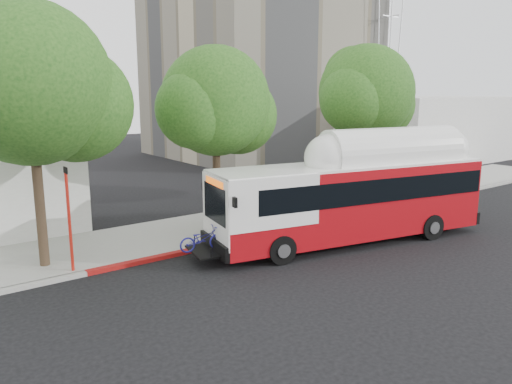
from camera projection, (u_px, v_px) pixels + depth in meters
ground at (320, 260)px, 19.77m from camera, size 120.00×120.00×0.00m
sidewalk at (229, 224)px, 24.85m from camera, size 60.00×5.00×0.15m
curb_strip at (261, 236)px, 22.81m from camera, size 60.00×0.30×0.15m
red_curb_segment at (204, 248)px, 21.05m from camera, size 10.00×0.32×0.16m
street_tree_left at (43, 90)px, 17.79m from camera, size 6.67×5.80×9.74m
street_tree_mid at (222, 106)px, 22.99m from camera, size 5.75×5.00×8.62m
street_tree_right at (370, 96)px, 28.66m from camera, size 6.21×5.40×9.18m
horizon_block at (427, 127)px, 49.35m from camera, size 20.00×12.00×6.00m
transit_bus at (352, 200)px, 21.79m from camera, size 13.75×5.18×4.00m
signal_pole at (69, 220)px, 17.81m from camera, size 0.11×0.38×3.96m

